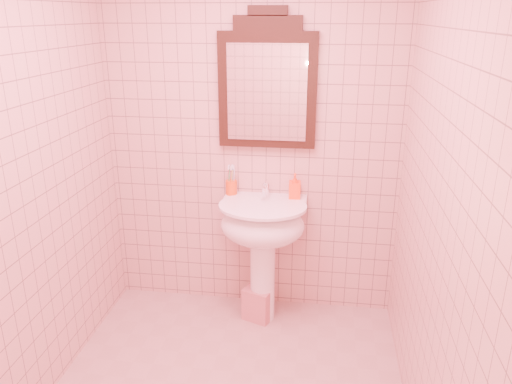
# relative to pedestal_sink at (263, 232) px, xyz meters

# --- Properties ---
(back_wall) EXTENTS (2.00, 0.02, 2.50)m
(back_wall) POSITION_rel_pedestal_sink_xyz_m (-0.10, 0.23, 0.59)
(back_wall) COLOR #CD9E8F
(back_wall) RESTS_ON floor
(pedestal_sink) EXTENTS (0.58, 0.58, 0.86)m
(pedestal_sink) POSITION_rel_pedestal_sink_xyz_m (0.00, 0.00, 0.00)
(pedestal_sink) COLOR white
(pedestal_sink) RESTS_ON floor
(faucet) EXTENTS (0.04, 0.16, 0.11)m
(faucet) POSITION_rel_pedestal_sink_xyz_m (0.00, 0.14, 0.26)
(faucet) COLOR white
(faucet) RESTS_ON pedestal_sink
(mirror) EXTENTS (0.64, 0.06, 0.89)m
(mirror) POSITION_rel_pedestal_sink_xyz_m (0.00, 0.20, 0.95)
(mirror) COLOR black
(mirror) RESTS_ON back_wall
(toothbrush_cup) EXTENTS (0.08, 0.08, 0.18)m
(toothbrush_cup) POSITION_rel_pedestal_sink_xyz_m (-0.24, 0.17, 0.25)
(toothbrush_cup) COLOR #E24913
(toothbrush_cup) RESTS_ON pedestal_sink
(soap_dispenser) EXTENTS (0.08, 0.08, 0.17)m
(soap_dispenser) POSITION_rel_pedestal_sink_xyz_m (0.20, 0.15, 0.29)
(soap_dispenser) COLOR #FF4115
(soap_dispenser) RESTS_ON pedestal_sink
(towel) EXTENTS (0.22, 0.19, 0.23)m
(towel) POSITION_rel_pedestal_sink_xyz_m (-0.03, -0.02, -0.55)
(towel) COLOR tan
(towel) RESTS_ON floor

